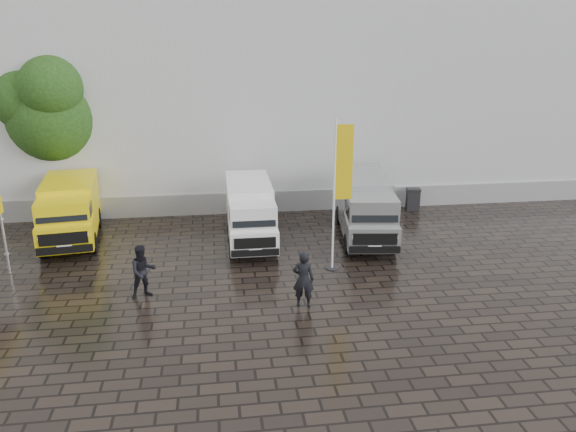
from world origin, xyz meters
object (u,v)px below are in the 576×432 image
Objects in this scene: flagpole at (339,186)px; person_tent at (143,271)px; van_yellow at (70,213)px; person_front at (303,279)px; van_silver at (365,208)px; van_white at (250,214)px; wheelie_bin at (413,199)px.

person_tent is at bearing -168.27° from flagpole.
van_yellow reaches higher than person_front.
van_silver is 6.84m from person_front.
van_yellow reaches higher than van_white.
person_front is 1.05× the size of person_tent.
van_white reaches higher than wheelie_bin.
wheelie_bin is at bearing 51.39° from flagpole.
flagpole is (-1.82, -3.08, 1.83)m from van_silver.
van_silver is at bearing 59.42° from flagpole.
flagpole is (2.92, -3.28, 1.92)m from van_white.
van_white is 4.75m from van_silver.
flagpole is at bearing -29.91° from van_yellow.
person_front is at bearing -46.88° from van_yellow.
flagpole is at bearing -8.30° from person_tent.
van_white is at bearing -174.86° from van_silver.
wheelie_bin is at bearing -112.13° from person_front.
person_tent is (-11.84, -7.83, 0.34)m from wheelie_bin.
flagpole is 8.62m from wheelie_bin.
person_front is at bearing -78.27° from van_white.
van_yellow is 0.90× the size of van_silver.
van_silver is at bearing -124.18° from wheelie_bin.
van_silver is at bearing -2.08° from van_white.
van_yellow is 15.50m from wheelie_bin.
flagpole is 7.19m from person_tent.
van_yellow is at bearing -161.41° from wheelie_bin.
van_yellow is 11.20m from flagpole.
van_yellow is at bearing 172.60° from van_white.
flagpole reaches higher than person_tent.
flagpole reaches higher than van_silver.
van_white is at bearing -148.09° from wheelie_bin.
van_silver is (12.00, -1.18, 0.05)m from van_yellow.
flagpole is (10.19, -4.26, 1.88)m from van_yellow.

